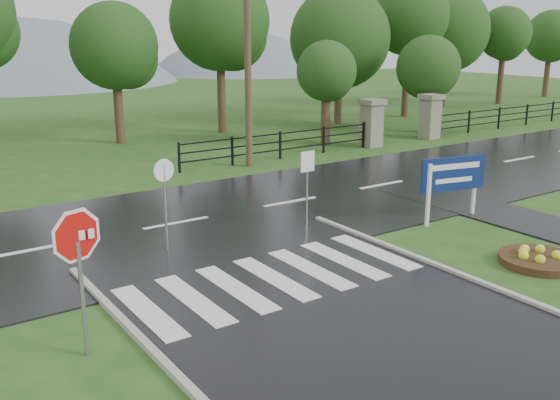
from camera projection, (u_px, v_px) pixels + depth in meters
ground at (451, 381)px, 9.89m from camera, size 120.00×120.00×0.00m
main_road at (176, 224)px, 17.83m from camera, size 90.00×8.00×0.04m
walkway at (541, 226)px, 17.71m from camera, size 2.20×11.00×0.04m
crosswalk at (274, 278)px, 13.84m from camera, size 6.50×2.80×0.02m
pillar_west at (372, 122)px, 29.39m from camera, size 1.00×1.00×2.24m
pillar_east at (430, 115)px, 31.58m from camera, size 1.00×1.00×2.24m
fence_west at (280, 142)px, 26.64m from camera, size 9.58×0.08×1.20m
fence_east at (553, 109)px, 37.58m from camera, size 20.58×0.08×1.20m
treeline at (67, 147)px, 29.49m from camera, size 83.20×5.20×10.00m
stop_sign at (78, 249)px, 10.17m from camera, size 1.18×0.39×2.78m
estate_billboard at (453, 177)px, 17.88m from camera, size 2.12×0.52×1.89m
flower_bed at (540, 258)px, 14.79m from camera, size 1.88×1.88×0.38m
reg_sign_small at (307, 173)px, 17.41m from camera, size 0.47×0.06×2.14m
reg_sign_round at (165, 195)px, 15.20m from camera, size 0.55×0.10×2.39m
utility_pole_east at (248, 64)px, 24.32m from camera, size 1.42×0.37×8.05m
entrance_tree_left at (326, 72)px, 29.11m from camera, size 2.82×2.82×4.93m
entrance_tree_right at (428, 68)px, 32.89m from camera, size 3.37×3.37×5.13m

